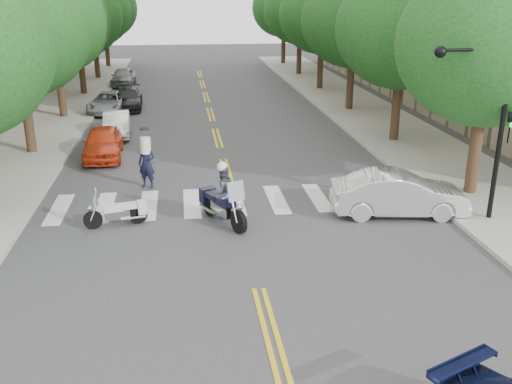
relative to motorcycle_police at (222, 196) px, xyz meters
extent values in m
plane|color=#38383A|center=(0.59, -4.56, -0.94)|extent=(140.00, 140.00, 0.00)
cube|color=#9E9991|center=(-8.91, 17.44, -0.86)|extent=(5.00, 60.00, 0.15)
cube|color=#9E9991|center=(10.09, 17.44, -0.86)|extent=(5.00, 60.00, 0.15)
cylinder|color=#382316|center=(-8.21, 9.44, 0.72)|extent=(0.44, 0.44, 3.32)
ellipsoid|color=#134518|center=(-8.21, 9.44, 4.63)|extent=(6.40, 6.40, 5.76)
cylinder|color=#382316|center=(-8.21, 17.44, 0.72)|extent=(0.44, 0.44, 3.32)
ellipsoid|color=#134518|center=(-8.21, 17.44, 4.63)|extent=(6.40, 6.40, 5.76)
cylinder|color=#382316|center=(-8.21, 25.44, 0.72)|extent=(0.44, 0.44, 3.32)
ellipsoid|color=#134518|center=(-8.21, 25.44, 4.63)|extent=(6.40, 6.40, 5.76)
cylinder|color=#382316|center=(-8.21, 33.44, 0.72)|extent=(0.44, 0.44, 3.32)
ellipsoid|color=#134518|center=(-8.21, 33.44, 4.63)|extent=(6.40, 6.40, 5.76)
cylinder|color=#382316|center=(-8.21, 41.44, 0.72)|extent=(0.44, 0.44, 3.32)
ellipsoid|color=#134518|center=(-8.21, 41.44, 4.63)|extent=(6.40, 6.40, 5.76)
cylinder|color=#382316|center=(9.39, 1.44, 0.72)|extent=(0.44, 0.44, 3.32)
ellipsoid|color=#134518|center=(9.39, 1.44, 4.63)|extent=(6.40, 6.40, 5.76)
cylinder|color=#382316|center=(9.39, 9.44, 0.72)|extent=(0.44, 0.44, 3.32)
ellipsoid|color=#134518|center=(9.39, 9.44, 4.63)|extent=(6.40, 6.40, 5.76)
cylinder|color=#382316|center=(9.39, 17.44, 0.72)|extent=(0.44, 0.44, 3.32)
ellipsoid|color=#134518|center=(9.39, 17.44, 4.63)|extent=(6.40, 6.40, 5.76)
cylinder|color=#382316|center=(9.39, 25.44, 0.72)|extent=(0.44, 0.44, 3.32)
ellipsoid|color=#134518|center=(9.39, 25.44, 4.63)|extent=(6.40, 6.40, 5.76)
cylinder|color=#382316|center=(9.39, 33.44, 0.72)|extent=(0.44, 0.44, 3.32)
ellipsoid|color=#134518|center=(9.39, 33.44, 4.63)|extent=(6.40, 6.40, 5.76)
cylinder|color=#382316|center=(9.39, 41.44, 0.72)|extent=(0.44, 0.44, 3.32)
ellipsoid|color=#134518|center=(9.39, 41.44, 4.63)|extent=(6.40, 6.40, 5.76)
cylinder|color=black|center=(8.79, -1.06, 2.06)|extent=(0.16, 0.16, 6.00)
cylinder|color=black|center=(7.59, -1.06, 4.66)|extent=(2.40, 0.10, 0.10)
sphere|color=black|center=(6.49, -1.06, 4.61)|extent=(0.36, 0.36, 0.36)
imported|color=black|center=(9.04, -1.06, 2.26)|extent=(0.16, 0.20, 1.00)
sphere|color=#0CCC26|center=(9.04, -1.21, 2.36)|extent=(0.18, 0.18, 0.18)
cylinder|color=black|center=(0.45, -0.92, -0.55)|extent=(0.48, 0.76, 0.77)
cylinder|color=black|center=(-0.35, 0.71, -0.55)|extent=(0.53, 0.78, 0.77)
cube|color=silver|center=(0.03, -0.06, -0.43)|extent=(0.78, 1.08, 0.36)
cube|color=black|center=(0.08, -0.16, -0.14)|extent=(0.72, 0.90, 0.25)
cube|color=black|center=(-0.20, 0.40, -0.12)|extent=(0.68, 0.76, 0.18)
cube|color=black|center=(-0.42, 0.86, -0.26)|extent=(0.60, 0.53, 0.51)
cube|color=#8C99A5|center=(0.39, -0.79, 0.43)|extent=(0.59, 0.41, 0.62)
cube|color=red|center=(0.43, -0.56, 0.22)|extent=(0.15, 0.15, 0.09)
cube|color=#0C26E5|center=(0.18, -0.68, 0.22)|extent=(0.15, 0.15, 0.09)
imported|color=#474C56|center=(0.03, -0.06, 0.16)|extent=(1.08, 0.99, 1.79)
sphere|color=silver|center=(0.03, -0.06, 1.01)|extent=(0.34, 0.34, 0.34)
cylinder|color=black|center=(-4.16, 0.03, -0.63)|extent=(0.62, 0.25, 0.61)
cylinder|color=black|center=(-2.76, 0.34, -0.63)|extent=(0.63, 0.29, 0.61)
cube|color=silver|center=(-3.42, 0.19, -0.54)|extent=(0.85, 0.45, 0.29)
cube|color=silver|center=(-3.50, 0.17, -0.31)|extent=(0.68, 0.45, 0.20)
cube|color=silver|center=(-3.02, 0.28, -0.29)|extent=(0.56, 0.46, 0.14)
cube|color=silver|center=(-2.63, 0.37, -0.40)|extent=(0.35, 0.44, 0.40)
cube|color=#8C99A5|center=(-4.05, 0.06, 0.14)|extent=(0.23, 0.47, 0.49)
cube|color=red|center=(-3.87, -0.02, -0.02)|extent=(0.11, 0.11, 0.07)
cube|color=#0C26E5|center=(-3.92, 0.19, -0.02)|extent=(0.11, 0.11, 0.07)
imported|color=black|center=(-2.60, 3.94, 0.02)|extent=(0.83, 0.71, 1.92)
imported|color=silver|center=(6.02, -0.06, -0.19)|extent=(4.72, 2.19, 1.50)
imported|color=red|center=(-4.81, 8.44, -0.23)|extent=(1.85, 4.21, 1.41)
imported|color=white|center=(-4.61, 12.63, -0.32)|extent=(1.57, 3.85, 1.24)
imported|color=#A5A7AD|center=(-5.71, 18.94, -0.32)|extent=(2.47, 4.65, 1.25)
imported|color=black|center=(-4.61, 19.94, -0.30)|extent=(1.93, 4.46, 1.28)
imported|color=gray|center=(-5.71, 29.44, -0.22)|extent=(1.92, 4.29, 1.43)
camera|label=1|loc=(-1.17, -17.46, 6.36)|focal=40.00mm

